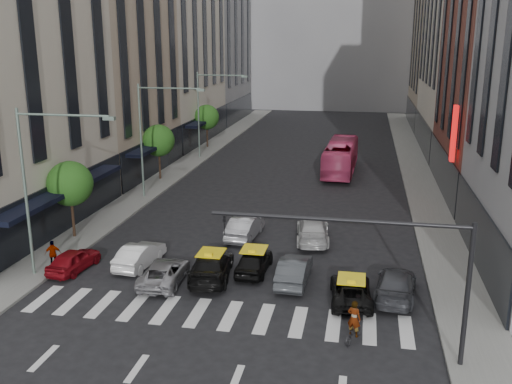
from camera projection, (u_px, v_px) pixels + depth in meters
The scene contains 30 objects.
ground at pixel (210, 330), 25.35m from camera, with size 160.00×160.00×0.00m, color black.
sidewalk_left at pixel (177, 170), 55.86m from camera, with size 3.00×96.00×0.15m, color slate.
sidewalk_right at pixel (420, 180), 51.68m from camera, with size 3.00×96.00×0.15m, color slate.
building_left_b at pixel (108, 44), 51.85m from camera, with size 8.00×16.00×24.00m, color tan.
building_left_d at pixel (213, 21), 86.14m from camera, with size 8.00×18.00×30.00m, color gray.
building_right_b at pixel (508, 32), 44.46m from camera, with size 8.00×18.00×26.00m, color brown.
building_right_d at pixel (447, 27), 80.22m from camera, with size 8.00×18.00×28.00m, color tan.
building_far at pixel (334, 6), 101.23m from camera, with size 30.00×10.00×36.00m, color gray.
tree_near at pixel (70, 184), 36.02m from camera, with size 2.88×2.88×4.95m.
tree_mid at pixel (159, 141), 51.19m from camera, with size 2.88×2.88×4.95m.
tree_far at pixel (207, 117), 66.36m from camera, with size 2.88×2.88×4.95m.
streetlamp_near at pixel (40, 171), 29.42m from camera, with size 5.38×0.25×9.00m.
streetlamp_mid at pixel (152, 126), 44.59m from camera, with size 5.38×0.25×9.00m.
streetlamp_far at pixel (207, 104), 59.76m from camera, with size 5.38×0.25×9.00m.
traffic_signal at pixel (394, 256), 21.83m from camera, with size 10.10×0.20×6.00m.
liberty_sign at pixel (454, 134), 40.45m from camera, with size 0.30×0.70×4.00m.
car_red at pixel (74, 260), 31.68m from camera, with size 1.49×3.70×1.26m, color maroon.
car_white_front at pixel (140, 255), 32.32m from camera, with size 1.43×4.09×1.35m, color silver.
car_silver at pixel (164, 272), 30.06m from camera, with size 2.02×4.38×1.22m, color #97979C.
taxi_left at pixel (211, 266), 30.61m from camera, with size 2.05×5.04×1.46m, color black.
taxi_center at pixel (254, 261), 31.42m from camera, with size 1.58×3.93×1.34m, color black.
car_grey_mid at pixel (294, 270), 30.11m from camera, with size 1.49×4.26×1.40m, color #373A3E.
taxi_right at pixel (351, 290), 27.96m from camera, with size 1.95×4.22×1.17m, color black.
car_grey_curb at pixel (396, 284), 28.40m from camera, with size 1.91×4.70×1.36m, color #3C3E43.
car_row2_left at pixel (245, 227), 36.88m from camera, with size 1.56×4.46×1.47m, color #ABABB0.
car_row2_right at pixel (313, 230), 36.29m from camera, with size 2.01×4.95×1.44m, color #BBBBBB.
bus at pixel (341, 157), 54.60m from camera, with size 2.60×11.09×3.09m, color #C43966.
motorcycle at pixel (353, 332), 24.33m from camera, with size 0.54×1.55×0.81m, color black.
rider at pixel (355, 306), 24.01m from camera, with size 0.59×0.39×1.63m, color gray.
pedestrian_far at pixel (53, 254), 31.78m from camera, with size 0.90×0.38×1.54m, color gray.
Camera 1 is at (6.34, -22.06, 12.56)m, focal length 40.00 mm.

